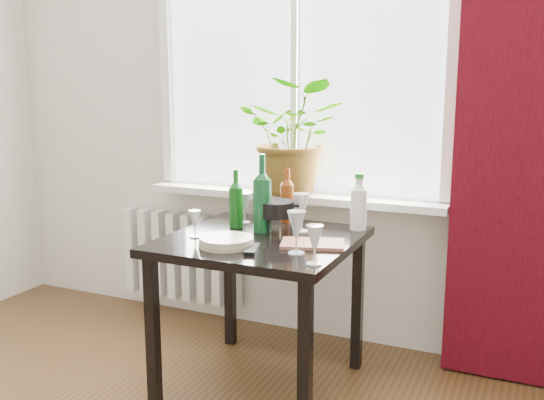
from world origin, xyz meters
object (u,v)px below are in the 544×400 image
at_px(wineglass_far_right, 315,244).
at_px(wineglass_back_left, 244,208).
at_px(plate_stack, 226,242).
at_px(tv_remote, 252,249).
at_px(cleaning_bottle, 359,202).
at_px(wineglass_back_center, 301,212).
at_px(bottle_amber, 287,195).
at_px(wineglass_front_right, 296,232).
at_px(wine_bottle_left, 236,198).
at_px(cutting_board, 313,244).
at_px(fondue_pot, 275,216).
at_px(wineglass_front_left, 195,224).
at_px(potted_plant, 295,137).
at_px(table, 261,256).
at_px(radiator, 182,256).
at_px(wine_bottle_right, 262,192).

bearing_deg(wineglass_far_right, wineglass_back_left, 137.37).
relative_size(plate_stack, tv_remote, 1.55).
distance_m(cleaning_bottle, wineglass_back_center, 0.29).
height_order(bottle_amber, wineglass_front_right, bottle_amber).
height_order(wine_bottle_left, wineglass_far_right, wine_bottle_left).
xyz_separation_m(plate_stack, cutting_board, (0.34, 0.17, -0.01)).
height_order(wineglass_back_left, tv_remote, wineglass_back_left).
height_order(cleaning_bottle, fondue_pot, cleaning_bottle).
bearing_deg(wineglass_front_right, tv_remote, -168.54).
bearing_deg(wineglass_front_left, wineglass_back_left, 77.87).
xyz_separation_m(potted_plant, wineglass_back_left, (-0.13, -0.36, -0.34)).
relative_size(wineglass_front_right, wineglass_back_center, 0.97).
relative_size(table, tv_remote, 5.38).
bearing_deg(wineglass_back_left, cutting_board, -29.29).
bearing_deg(fondue_pot, cleaning_bottle, 22.43).
xyz_separation_m(radiator, wineglass_back_center, (0.98, -0.46, 0.46)).
xyz_separation_m(wineglass_front_right, cutting_board, (0.02, 0.15, -0.09)).
bearing_deg(wineglass_back_center, potted_plant, 116.15).
bearing_deg(tv_remote, plate_stack, 152.50).
distance_m(table, cutting_board, 0.29).
relative_size(wine_bottle_right, wineglass_back_center, 1.99).
height_order(wineglass_front_right, tv_remote, wineglass_front_right).
bearing_deg(cleaning_bottle, wineglass_far_right, -89.19).
distance_m(wineglass_back_center, cutting_board, 0.27).
height_order(wineglass_front_right, cutting_board, wineglass_front_right).
relative_size(wineglass_far_right, wineglass_back_left, 1.02).
xyz_separation_m(table, bottle_amber, (-0.01, 0.34, 0.24)).
relative_size(wineglass_back_left, plate_stack, 0.65).
relative_size(radiator, wineglass_front_right, 4.27).
distance_m(radiator, plate_stack, 1.21).
height_order(wine_bottle_left, plate_stack, wine_bottle_left).
distance_m(potted_plant, wineglass_front_right, 0.90).
distance_m(wine_bottle_left, wineglass_front_left, 0.29).
height_order(wineglass_front_right, plate_stack, wineglass_front_right).
bearing_deg(fondue_pot, tv_remote, -84.31).
distance_m(radiator, wineglass_back_center, 1.17).
relative_size(table, wineglass_back_center, 4.42).
xyz_separation_m(wineglass_far_right, wineglass_front_left, (-0.65, 0.18, -0.02)).
height_order(wineglass_front_right, wineglass_front_left, wineglass_front_right).
xyz_separation_m(wineglass_back_left, wineglass_front_left, (-0.08, -0.35, -0.01)).
xyz_separation_m(potted_plant, wine_bottle_left, (-0.13, -0.45, -0.27)).
bearing_deg(wineglass_far_right, radiator, 142.60).
bearing_deg(cleaning_bottle, radiator, 166.02).
distance_m(potted_plant, fondue_pot, 0.56).
bearing_deg(cutting_board, table, 171.46).
distance_m(wineglass_front_right, plate_stack, 0.33).
distance_m(wineglass_back_center, tv_remote, 0.42).
relative_size(radiator, wine_bottle_right, 2.09).
xyz_separation_m(radiator, wine_bottle_right, (0.81, -0.53, 0.55)).
height_order(bottle_amber, wineglass_front_left, bottle_amber).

